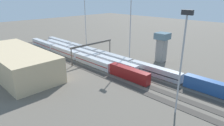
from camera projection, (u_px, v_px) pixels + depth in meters
name	position (u px, v px, depth m)	size (l,w,h in m)	color
ground_plane	(105.00, 64.00, 91.61)	(400.00, 400.00, 0.00)	#60594F
track_bed_0	(119.00, 60.00, 98.28)	(140.00, 2.80, 0.12)	#4C443D
track_bed_1	(112.00, 62.00, 94.94)	(140.00, 2.80, 0.12)	#3D3833
track_bed_2	(105.00, 64.00, 91.59)	(140.00, 2.80, 0.12)	#3D3833
track_bed_3	(97.00, 67.00, 88.25)	(140.00, 2.80, 0.12)	#3D3833
track_bed_4	(88.00, 70.00, 84.91)	(140.00, 2.80, 0.12)	#3D3833
train_on_track_3	(75.00, 55.00, 98.82)	(90.60, 3.06, 4.40)	maroon
train_on_track_2	(83.00, 53.00, 102.01)	(71.40, 3.00, 3.80)	silver
train_on_track_1	(109.00, 57.00, 95.72)	(114.80, 3.06, 4.40)	#285193
light_mast_0	(85.00, 14.00, 114.43)	(2.80, 0.70, 32.46)	#9EA0A5
light_mast_1	(183.00, 52.00, 48.34)	(2.80, 0.70, 27.54)	#9EA0A5
light_mast_2	(130.00, 21.00, 91.82)	(2.80, 0.70, 30.82)	#9EA0A5
signal_gantry	(92.00, 46.00, 95.05)	(0.70, 25.00, 8.80)	#4C4742
maintenance_shed	(17.00, 62.00, 79.97)	(45.72, 18.14, 9.87)	tan
control_tower	(162.00, 45.00, 93.50)	(6.00, 6.00, 14.02)	gray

